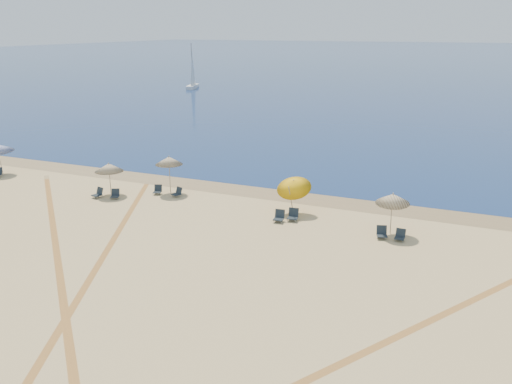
# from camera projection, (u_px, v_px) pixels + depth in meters

# --- Properties ---
(ocean) EXTENTS (500.00, 500.00, 0.00)m
(ocean) POSITION_uv_depth(u_px,v_px,m) (452.00, 56.00, 213.89)
(ocean) COLOR #0C2151
(ocean) RESTS_ON ground
(wet_sand) EXTENTS (500.00, 500.00, 0.00)m
(wet_sand) POSITION_uv_depth(u_px,v_px,m) (278.00, 194.00, 37.02)
(wet_sand) COLOR olive
(wet_sand) RESTS_ON ground
(umbrella_1) EXTENTS (1.96, 1.96, 2.26)m
(umbrella_1) POSITION_uv_depth(u_px,v_px,m) (109.00, 167.00, 36.46)
(umbrella_1) COLOR gray
(umbrella_1) RESTS_ON ground
(umbrella_2) EXTENTS (1.91, 1.91, 2.62)m
(umbrella_2) POSITION_uv_depth(u_px,v_px,m) (169.00, 161.00, 36.81)
(umbrella_2) COLOR gray
(umbrella_2) RESTS_ON ground
(umbrella_3) EXTENTS (2.16, 2.18, 2.57)m
(umbrella_3) POSITION_uv_depth(u_px,v_px,m) (294.00, 185.00, 32.76)
(umbrella_3) COLOR gray
(umbrella_3) RESTS_ON ground
(umbrella_4) EXTENTS (1.88, 1.92, 2.43)m
(umbrella_4) POSITION_uv_depth(u_px,v_px,m) (393.00, 199.00, 29.34)
(umbrella_4) COLOR gray
(umbrella_4) RESTS_ON ground
(chair_2) EXTENTS (0.72, 0.79, 0.68)m
(chair_2) POSITION_uv_depth(u_px,v_px,m) (98.00, 193.00, 36.21)
(chair_2) COLOR black
(chair_2) RESTS_ON ground
(chair_3) EXTENTS (0.74, 0.79, 0.64)m
(chair_3) POSITION_uv_depth(u_px,v_px,m) (115.00, 194.00, 36.01)
(chair_3) COLOR black
(chair_3) RESTS_ON ground
(chair_4) EXTENTS (0.69, 0.75, 0.63)m
(chair_4) POSITION_uv_depth(u_px,v_px,m) (158.00, 190.00, 36.98)
(chair_4) COLOR black
(chair_4) RESTS_ON ground
(chair_5) EXTENTS (0.71, 0.77, 0.64)m
(chair_5) POSITION_uv_depth(u_px,v_px,m) (178.00, 192.00, 36.42)
(chair_5) COLOR black
(chair_5) RESTS_ON ground
(chair_6) EXTENTS (0.65, 0.74, 0.70)m
(chair_6) POSITION_uv_depth(u_px,v_px,m) (279.00, 216.00, 31.74)
(chair_6) COLOR black
(chair_6) RESTS_ON ground
(chair_7) EXTENTS (0.68, 0.77, 0.72)m
(chair_7) POSITION_uv_depth(u_px,v_px,m) (293.00, 215.00, 31.93)
(chair_7) COLOR black
(chair_7) RESTS_ON ground
(chair_8) EXTENTS (0.72, 0.79, 0.67)m
(chair_8) POSITION_uv_depth(u_px,v_px,m) (382.00, 233.00, 29.27)
(chair_8) COLOR black
(chair_8) RESTS_ON ground
(chair_9) EXTENTS (0.54, 0.63, 0.63)m
(chair_9) POSITION_uv_depth(u_px,v_px,m) (400.00, 235.00, 28.93)
(chair_9) COLOR black
(chair_9) RESTS_ON ground
(sailboat_1) EXTENTS (3.03, 5.72, 8.27)m
(sailboat_1) POSITION_uv_depth(u_px,v_px,m) (192.00, 75.00, 99.92)
(sailboat_1) COLOR white
(sailboat_1) RESTS_ON ocean
(tire_tracks) EXTENTS (56.95, 44.41, 0.00)m
(tire_tracks) POSITION_uv_depth(u_px,v_px,m) (145.00, 277.00, 24.76)
(tire_tracks) COLOR tan
(tire_tracks) RESTS_ON ground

